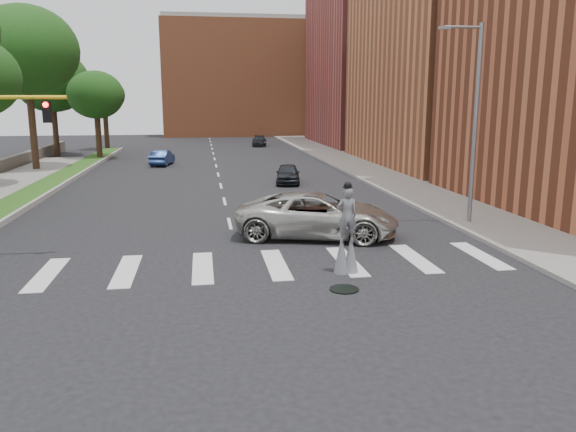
{
  "coord_description": "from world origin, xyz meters",
  "views": [
    {
      "loc": [
        -1.18,
        -17.93,
        5.7
      ],
      "look_at": [
        1.74,
        1.19,
        1.7
      ],
      "focal_mm": 35.0,
      "sensor_mm": 36.0,
      "label": 1
    }
  ],
  "objects": [
    {
      "name": "car_far",
      "position": [
        6.0,
        53.17,
        0.63
      ],
      "size": [
        2.27,
        4.52,
        1.26
      ],
      "primitive_type": "imported",
      "rotation": [
        0.0,
        0.0,
        -0.12
      ],
      "color": "black",
      "rests_on": "ground"
    },
    {
      "name": "tree_5",
      "position": [
        -16.01,
        43.09,
        7.6
      ],
      "size": [
        7.38,
        7.38,
        10.77
      ],
      "color": "black",
      "rests_on": "ground"
    },
    {
      "name": "streetlight",
      "position": [
        10.9,
        6.0,
        4.9
      ],
      "size": [
        2.05,
        0.2,
        9.0
      ],
      "color": "slate",
      "rests_on": "ground"
    },
    {
      "name": "ground_plane",
      "position": [
        0.0,
        0.0,
        0.0
      ],
      "size": [
        160.0,
        160.0,
        0.0
      ],
      "primitive_type": "plane",
      "color": "black",
      "rests_on": "ground"
    },
    {
      "name": "suv_crossing",
      "position": [
        3.56,
        4.82,
        0.94
      ],
      "size": [
        7.37,
        4.8,
        1.89
      ],
      "primitive_type": "imported",
      "rotation": [
        0.0,
        0.0,
        1.31
      ],
      "color": "#ACAAA2",
      "rests_on": "ground"
    },
    {
      "name": "car_mid",
      "position": [
        -4.73,
        33.2,
        0.67
      ],
      "size": [
        2.08,
        4.25,
        1.34
      ],
      "primitive_type": "imported",
      "rotation": [
        0.0,
        0.0,
        2.97
      ],
      "color": "navy",
      "rests_on": "ground"
    },
    {
      "name": "manhole",
      "position": [
        3.0,
        -2.0,
        0.02
      ],
      "size": [
        0.9,
        0.9,
        0.04
      ],
      "primitive_type": "cylinder",
      "color": "black",
      "rests_on": "ground"
    },
    {
      "name": "tree_7",
      "position": [
        -12.17,
        50.52,
        6.23
      ],
      "size": [
        4.74,
        4.74,
        8.31
      ],
      "color": "black",
      "rests_on": "ground"
    },
    {
      "name": "tree_4",
      "position": [
        -14.71,
        30.6,
        9.57
      ],
      "size": [
        8.17,
        8.17,
        13.07
      ],
      "color": "black",
      "rests_on": "ground"
    },
    {
      "name": "median_curb",
      "position": [
        -10.45,
        20.0,
        0.14
      ],
      "size": [
        0.2,
        60.0,
        0.28
      ],
      "primitive_type": "cube",
      "color": "#9A9994",
      "rests_on": "ground"
    },
    {
      "name": "sidewalk_right",
      "position": [
        12.5,
        25.0,
        0.09
      ],
      "size": [
        5.0,
        90.0,
        0.18
      ],
      "primitive_type": "cube",
      "color": "gray",
      "rests_on": "ground"
    },
    {
      "name": "building_backdrop",
      "position": [
        6.0,
        78.0,
        9.0
      ],
      "size": [
        26.0,
        14.0,
        18.0
      ],
      "primitive_type": "cube",
      "color": "#B66139",
      "rests_on": "ground"
    },
    {
      "name": "car_near",
      "position": [
        4.68,
        20.46,
        0.68
      ],
      "size": [
        2.18,
        4.18,
        1.36
      ],
      "primitive_type": "imported",
      "rotation": [
        0.0,
        0.0,
        -0.15
      ],
      "color": "black",
      "rests_on": "ground"
    },
    {
      "name": "grass_median",
      "position": [
        -11.5,
        20.0,
        0.12
      ],
      "size": [
        2.0,
        60.0,
        0.25
      ],
      "primitive_type": "cube",
      "color": "#234C15",
      "rests_on": "ground"
    },
    {
      "name": "building_far",
      "position": [
        22.0,
        54.0,
        10.0
      ],
      "size": [
        16.0,
        22.0,
        20.0
      ],
      "primitive_type": "cube",
      "color": "#973F37",
      "rests_on": "ground"
    },
    {
      "name": "tree_6",
      "position": [
        -11.14,
        39.29,
        6.17
      ],
      "size": [
        5.36,
        5.36,
        8.49
      ],
      "color": "black",
      "rests_on": "ground"
    },
    {
      "name": "building_mid",
      "position": [
        22.0,
        30.0,
        12.0
      ],
      "size": [
        16.0,
        22.0,
        24.0
      ],
      "primitive_type": "cube",
      "color": "#B66139",
      "rests_on": "ground"
    },
    {
      "name": "stilt_performer",
      "position": [
        3.49,
        -0.31,
        1.26
      ],
      "size": [
        0.84,
        0.53,
        3.1
      ],
      "rotation": [
        0.0,
        0.0,
        3.11
      ],
      "color": "black",
      "rests_on": "ground"
    }
  ]
}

